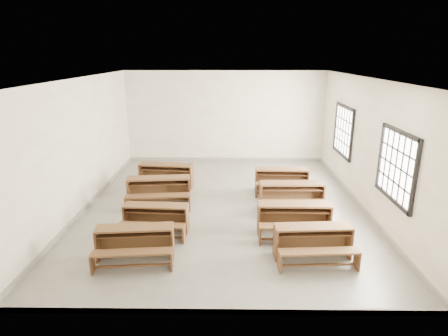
{
  "coord_description": "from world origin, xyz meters",
  "views": [
    {
      "loc": [
        0.11,
        -8.96,
        3.74
      ],
      "look_at": [
        0.0,
        0.0,
        1.0
      ],
      "focal_mm": 30.0,
      "sensor_mm": 36.0,
      "label": 1
    }
  ],
  "objects_px": {
    "desk_set_1": "(156,217)",
    "desk_set_5": "(294,217)",
    "desk_set_6": "(292,194)",
    "desk_set_0": "(135,241)",
    "desk_set_2": "(159,189)",
    "desk_set_7": "(282,179)",
    "desk_set_3": "(166,174)",
    "desk_set_4": "(313,240)"
  },
  "relations": [
    {
      "from": "desk_set_0",
      "to": "desk_set_3",
      "type": "xyz_separation_m",
      "value": [
        -0.06,
        4.0,
        0.03
      ]
    },
    {
      "from": "desk_set_2",
      "to": "desk_set_5",
      "type": "height_order",
      "value": "desk_set_2"
    },
    {
      "from": "desk_set_1",
      "to": "desk_set_5",
      "type": "height_order",
      "value": "desk_set_5"
    },
    {
      "from": "desk_set_5",
      "to": "desk_set_7",
      "type": "xyz_separation_m",
      "value": [
        0.08,
        2.62,
        -0.02
      ]
    },
    {
      "from": "desk_set_0",
      "to": "desk_set_2",
      "type": "distance_m",
      "value": 2.72
    },
    {
      "from": "desk_set_2",
      "to": "desk_set_0",
      "type": "bearing_deg",
      "value": -95.14
    },
    {
      "from": "desk_set_0",
      "to": "desk_set_7",
      "type": "xyz_separation_m",
      "value": [
        3.25,
        3.67,
        0.01
      ]
    },
    {
      "from": "desk_set_6",
      "to": "desk_set_0",
      "type": "bearing_deg",
      "value": -145.48
    },
    {
      "from": "desk_set_0",
      "to": "desk_set_6",
      "type": "relative_size",
      "value": 0.95
    },
    {
      "from": "desk_set_4",
      "to": "desk_set_6",
      "type": "relative_size",
      "value": 0.94
    },
    {
      "from": "desk_set_1",
      "to": "desk_set_3",
      "type": "relative_size",
      "value": 0.88
    },
    {
      "from": "desk_set_3",
      "to": "desk_set_6",
      "type": "bearing_deg",
      "value": -19.42
    },
    {
      "from": "desk_set_5",
      "to": "desk_set_0",
      "type": "bearing_deg",
      "value": -160.97
    },
    {
      "from": "desk_set_1",
      "to": "desk_set_2",
      "type": "relative_size",
      "value": 0.86
    },
    {
      "from": "desk_set_6",
      "to": "desk_set_5",
      "type": "bearing_deg",
      "value": -97.98
    },
    {
      "from": "desk_set_5",
      "to": "desk_set_3",
      "type": "bearing_deg",
      "value": 138.27
    },
    {
      "from": "desk_set_3",
      "to": "desk_set_5",
      "type": "distance_m",
      "value": 4.37
    },
    {
      "from": "desk_set_1",
      "to": "desk_set_5",
      "type": "xyz_separation_m",
      "value": [
        2.98,
        -0.07,
        0.04
      ]
    },
    {
      "from": "desk_set_1",
      "to": "desk_set_6",
      "type": "distance_m",
      "value": 3.38
    },
    {
      "from": "desk_set_3",
      "to": "desk_set_6",
      "type": "relative_size",
      "value": 1.02
    },
    {
      "from": "desk_set_4",
      "to": "desk_set_5",
      "type": "bearing_deg",
      "value": 97.83
    },
    {
      "from": "desk_set_2",
      "to": "desk_set_4",
      "type": "relative_size",
      "value": 1.12
    },
    {
      "from": "desk_set_5",
      "to": "desk_set_7",
      "type": "relative_size",
      "value": 1.03
    },
    {
      "from": "desk_set_2",
      "to": "desk_set_7",
      "type": "xyz_separation_m",
      "value": [
        3.28,
        0.96,
        -0.03
      ]
    },
    {
      "from": "desk_set_0",
      "to": "desk_set_4",
      "type": "xyz_separation_m",
      "value": [
        3.36,
        0.07,
        0.0
      ]
    },
    {
      "from": "desk_set_0",
      "to": "desk_set_6",
      "type": "bearing_deg",
      "value": 30.24
    },
    {
      "from": "desk_set_2",
      "to": "desk_set_4",
      "type": "bearing_deg",
      "value": -43.78
    },
    {
      "from": "desk_set_5",
      "to": "desk_set_7",
      "type": "distance_m",
      "value": 2.62
    },
    {
      "from": "desk_set_5",
      "to": "desk_set_6",
      "type": "height_order",
      "value": "desk_set_6"
    },
    {
      "from": "desk_set_3",
      "to": "desk_set_6",
      "type": "height_order",
      "value": "desk_set_6"
    },
    {
      "from": "desk_set_0",
      "to": "desk_set_4",
      "type": "distance_m",
      "value": 3.36
    },
    {
      "from": "desk_set_5",
      "to": "desk_set_7",
      "type": "height_order",
      "value": "desk_set_5"
    },
    {
      "from": "desk_set_0",
      "to": "desk_set_1",
      "type": "height_order",
      "value": "desk_set_0"
    },
    {
      "from": "desk_set_4",
      "to": "desk_set_7",
      "type": "distance_m",
      "value": 3.6
    },
    {
      "from": "desk_set_0",
      "to": "desk_set_2",
      "type": "bearing_deg",
      "value": 85.41
    },
    {
      "from": "desk_set_3",
      "to": "desk_set_7",
      "type": "xyz_separation_m",
      "value": [
        3.31,
        -0.32,
        -0.02
      ]
    },
    {
      "from": "desk_set_5",
      "to": "desk_set_6",
      "type": "xyz_separation_m",
      "value": [
        0.16,
        1.32,
        0.01
      ]
    },
    {
      "from": "desk_set_2",
      "to": "desk_set_6",
      "type": "relative_size",
      "value": 1.05
    },
    {
      "from": "desk_set_5",
      "to": "desk_set_1",
      "type": "bearing_deg",
      "value": 179.33
    },
    {
      "from": "desk_set_4",
      "to": "desk_set_7",
      "type": "relative_size",
      "value": 0.99
    },
    {
      "from": "desk_set_1",
      "to": "desk_set_4",
      "type": "distance_m",
      "value": 3.34
    },
    {
      "from": "desk_set_1",
      "to": "desk_set_5",
      "type": "distance_m",
      "value": 2.98
    }
  ]
}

